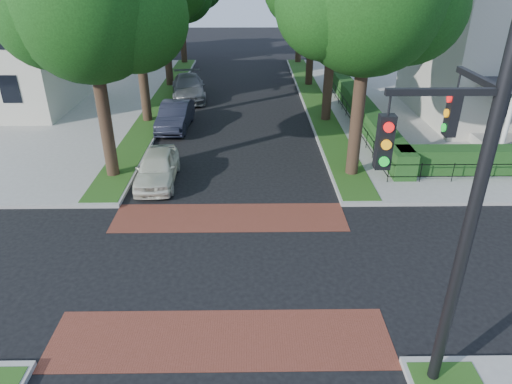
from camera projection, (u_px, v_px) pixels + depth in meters
ground at (226, 267)px, 14.90m from camera, size 120.00×120.00×0.00m
crosswalk_far at (230, 217)px, 17.75m from camera, size 9.00×2.20×0.01m
crosswalk_near at (221, 339)px, 12.04m from camera, size 9.00×2.20×0.01m
grass_strip_ne at (315, 101)px, 31.92m from camera, size 1.60×29.80×0.02m
grass_strip_nw at (161, 102)px, 31.78m from camera, size 1.60×29.80×0.02m
tree_left_near at (92, 8)px, 17.98m from camera, size 7.50×6.45×10.20m
hedge_main_road at (362, 110)px, 28.02m from camera, size 1.00×18.00×1.20m
fence_main_road at (349, 112)px, 28.08m from camera, size 0.06×18.00×0.90m
house_left_far at (68, 9)px, 40.95m from camera, size 10.00×9.00×10.14m
traffic_signal at (459, 203)px, 8.89m from camera, size 2.17×2.00×8.00m
parked_car_front at (157, 168)px, 20.27m from camera, size 1.84×4.27×1.44m
parked_car_middle at (175, 116)px, 26.85m from camera, size 1.80×4.72×1.54m
parked_car_rear at (188, 87)px, 32.69m from camera, size 3.07×5.86×1.62m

